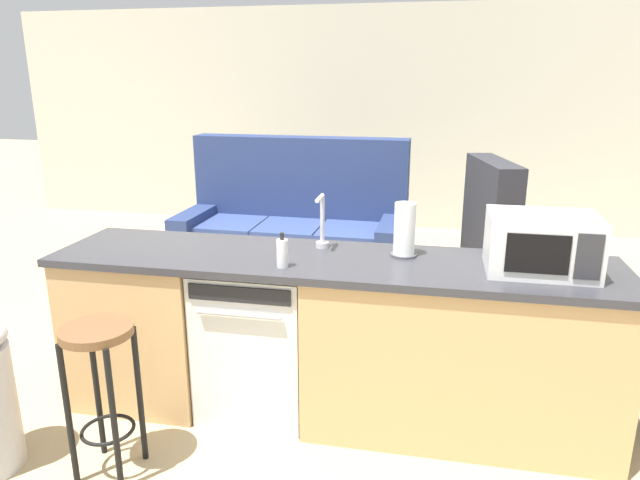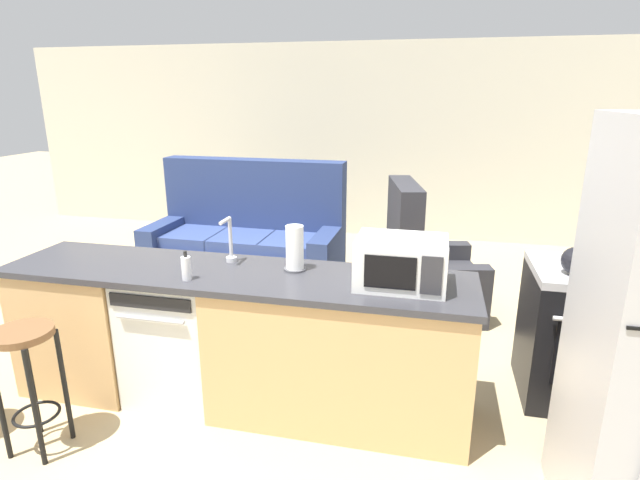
# 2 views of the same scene
# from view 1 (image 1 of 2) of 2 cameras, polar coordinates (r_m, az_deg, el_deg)

# --- Properties ---
(ground_plane) EXTENTS (24.00, 24.00, 0.00)m
(ground_plane) POSITION_cam_1_polar(r_m,az_deg,el_deg) (3.36, -1.63, -16.42)
(ground_plane) COLOR tan
(wall_back) EXTENTS (10.00, 0.06, 2.60)m
(wall_back) POSITION_cam_1_polar(r_m,az_deg,el_deg) (6.98, 8.78, 11.77)
(wall_back) COLOR beige
(wall_back) RESTS_ON ground_plane
(kitchen_counter) EXTENTS (2.94, 0.66, 0.90)m
(kitchen_counter) POSITION_cam_1_polar(r_m,az_deg,el_deg) (3.11, 2.67, -10.37)
(kitchen_counter) COLOR tan
(kitchen_counter) RESTS_ON ground_plane
(dishwasher) EXTENTS (0.58, 0.61, 0.84)m
(dishwasher) POSITION_cam_1_polar(r_m,az_deg,el_deg) (3.21, -6.10, -9.52)
(dishwasher) COLOR silver
(dishwasher) RESTS_ON ground_plane
(microwave) EXTENTS (0.50, 0.37, 0.28)m
(microwave) POSITION_cam_1_polar(r_m,az_deg,el_deg) (2.90, 21.27, -0.32)
(microwave) COLOR white
(microwave) RESTS_ON kitchen_counter
(sink_faucet) EXTENTS (0.07, 0.18, 0.30)m
(sink_faucet) POSITION_cam_1_polar(r_m,az_deg,el_deg) (3.08, 0.18, 1.53)
(sink_faucet) COLOR silver
(sink_faucet) RESTS_ON kitchen_counter
(paper_towel_roll) EXTENTS (0.14, 0.14, 0.28)m
(paper_towel_roll) POSITION_cam_1_polar(r_m,az_deg,el_deg) (2.97, 8.45, 0.96)
(paper_towel_roll) COLOR #4C4C51
(paper_towel_roll) RESTS_ON kitchen_counter
(soap_bottle) EXTENTS (0.06, 0.06, 0.18)m
(soap_bottle) POSITION_cam_1_polar(r_m,az_deg,el_deg) (2.79, -3.80, -1.29)
(soap_bottle) COLOR silver
(soap_bottle) RESTS_ON kitchen_counter
(bar_stool) EXTENTS (0.32, 0.32, 0.74)m
(bar_stool) POSITION_cam_1_polar(r_m,az_deg,el_deg) (2.81, -21.08, -11.93)
(bar_stool) COLOR brown
(bar_stool) RESTS_ON ground_plane
(couch) EXTENTS (2.02, 0.93, 1.27)m
(couch) POSITION_cam_1_polar(r_m,az_deg,el_deg) (5.24, -2.53, 0.47)
(couch) COLOR navy
(couch) RESTS_ON ground_plane
(armchair) EXTENTS (0.96, 1.00, 1.20)m
(armchair) POSITION_cam_1_polar(r_m,az_deg,el_deg) (4.74, 18.57, -2.67)
(armchair) COLOR #2D2D33
(armchair) RESTS_ON ground_plane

